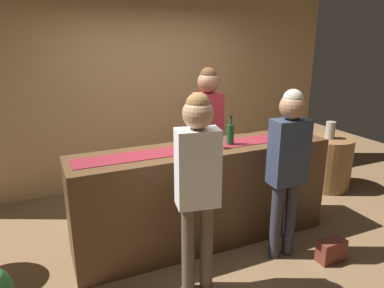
% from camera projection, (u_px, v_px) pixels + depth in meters
% --- Properties ---
extents(ground_plane, '(10.00, 10.00, 0.00)m').
position_uv_depth(ground_plane, '(203.00, 239.00, 3.81)').
color(ground_plane, brown).
extents(back_wall, '(6.00, 0.12, 2.90)m').
position_uv_depth(back_wall, '(147.00, 85.00, 5.05)').
color(back_wall, tan).
rests_on(back_wall, ground).
extents(bar_counter, '(2.69, 0.60, 1.05)m').
position_uv_depth(bar_counter, '(204.00, 195.00, 3.66)').
color(bar_counter, '#543821').
rests_on(bar_counter, ground).
extents(counter_runner_cloth, '(2.56, 0.28, 0.01)m').
position_uv_depth(counter_runner_cloth, '(204.00, 147.00, 3.51)').
color(counter_runner_cloth, maroon).
rests_on(counter_runner_cloth, bar_counter).
extents(wine_bottle_green, '(0.07, 0.07, 0.30)m').
position_uv_depth(wine_bottle_green, '(230.00, 134.00, 3.56)').
color(wine_bottle_green, '#194723').
rests_on(wine_bottle_green, bar_counter).
extents(wine_bottle_clear, '(0.07, 0.07, 0.30)m').
position_uv_depth(wine_bottle_clear, '(196.00, 134.00, 3.54)').
color(wine_bottle_clear, '#B2C6C1').
rests_on(wine_bottle_clear, bar_counter).
extents(wine_glass_near_customer, '(0.07, 0.07, 0.14)m').
position_uv_depth(wine_glass_near_customer, '(222.00, 138.00, 3.44)').
color(wine_glass_near_customer, silver).
rests_on(wine_glass_near_customer, bar_counter).
extents(wine_glass_mid_counter, '(0.07, 0.07, 0.14)m').
position_uv_depth(wine_glass_mid_counter, '(287.00, 125.00, 3.95)').
color(wine_glass_mid_counter, silver).
rests_on(wine_glass_mid_counter, bar_counter).
extents(bartender, '(0.38, 0.27, 1.78)m').
position_uv_depth(bartender, '(208.00, 125.00, 4.13)').
color(bartender, '#26262B').
rests_on(bartender, ground).
extents(customer_sipping, '(0.35, 0.23, 1.67)m').
position_uv_depth(customer_sipping, '(288.00, 158.00, 3.25)').
color(customer_sipping, '#33333D').
rests_on(customer_sipping, ground).
extents(customer_browsing, '(0.37, 0.26, 1.71)m').
position_uv_depth(customer_browsing, '(198.00, 175.00, 2.77)').
color(customer_browsing, brown).
rests_on(customer_browsing, ground).
extents(round_side_table, '(0.68, 0.68, 0.74)m').
position_uv_depth(round_side_table, '(327.00, 163.00, 5.07)').
color(round_side_table, olive).
rests_on(round_side_table, ground).
extents(vase_on_side_table, '(0.13, 0.13, 0.24)m').
position_uv_depth(vase_on_side_table, '(330.00, 130.00, 4.91)').
color(vase_on_side_table, '#A8A399').
rests_on(vase_on_side_table, round_side_table).
extents(handbag, '(0.28, 0.14, 0.22)m').
position_uv_depth(handbag, '(331.00, 250.00, 3.42)').
color(handbag, brown).
rests_on(handbag, ground).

